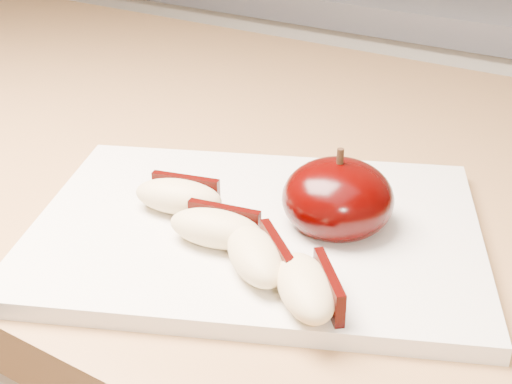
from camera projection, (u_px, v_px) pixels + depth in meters
The scene contains 7 objects.
back_cabinet at pixel (500, 235), 1.35m from camera, with size 2.40×0.62×0.94m.
cutting_board at pixel (256, 230), 0.52m from camera, with size 0.32×0.23×0.01m, color silver.
apple_half at pixel (338, 199), 0.50m from camera, with size 0.09×0.09×0.07m.
apple_wedge_a at pixel (179, 196), 0.52m from camera, with size 0.07×0.05×0.02m.
apple_wedge_b at pixel (217, 227), 0.48m from camera, with size 0.07×0.05×0.02m.
apple_wedge_c at pixel (258, 255), 0.45m from camera, with size 0.07×0.07×0.02m.
apple_wedge_d at pixel (308, 287), 0.42m from camera, with size 0.07×0.07×0.02m.
Camera 1 is at (0.24, -0.02, 1.17)m, focal length 50.00 mm.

